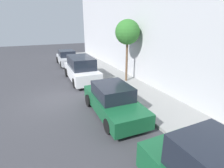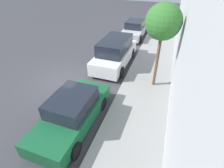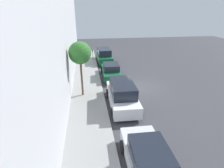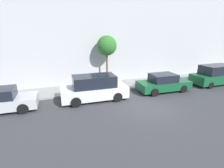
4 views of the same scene
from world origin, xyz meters
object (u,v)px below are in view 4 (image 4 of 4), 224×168
at_px(parked_sedan_second, 163,83).
at_px(parking_meter_near, 208,70).
at_px(parked_minivan_nearest, 216,75).
at_px(street_tree, 107,46).
at_px(parked_minivan_third, 94,88).

distance_m(parked_sedan_second, parking_meter_near, 6.89).
xyz_separation_m(parked_minivan_nearest, street_tree, (2.89, 10.16, 2.81)).
bearing_deg(parked_minivan_nearest, parked_sedan_second, 91.19).
height_order(parked_sedan_second, parked_minivan_third, parked_minivan_third).
height_order(parking_meter_near, street_tree, street_tree).
bearing_deg(parked_sedan_second, parked_minivan_third, 89.91).
distance_m(parking_meter_near, street_tree, 11.19).
bearing_deg(parked_minivan_nearest, parked_minivan_third, 90.55).
xyz_separation_m(parked_minivan_third, street_tree, (3.01, -1.95, 2.81)).
bearing_deg(street_tree, parked_sedan_second, -126.21).
height_order(parked_minivan_third, street_tree, street_tree).
xyz_separation_m(parking_meter_near, street_tree, (1.33, 10.79, 2.67)).
bearing_deg(parking_meter_near, parked_minivan_nearest, 158.11).
height_order(parked_sedan_second, street_tree, street_tree).
xyz_separation_m(parked_sedan_second, street_tree, (3.02, 4.12, 3.01)).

